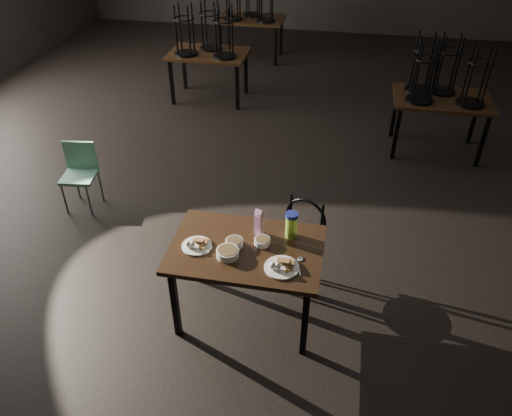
% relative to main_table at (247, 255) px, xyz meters
% --- Properties ---
extents(main_table, '(1.20, 0.80, 0.75)m').
position_rel_main_table_xyz_m(main_table, '(0.00, 0.00, 0.00)').
color(main_table, black).
rests_on(main_table, ground).
extents(plate_left, '(0.24, 0.24, 0.08)m').
position_rel_main_table_xyz_m(plate_left, '(-0.39, -0.06, 0.10)').
color(plate_left, white).
rests_on(plate_left, main_table).
extents(plate_right, '(0.26, 0.26, 0.09)m').
position_rel_main_table_xyz_m(plate_right, '(0.30, -0.19, 0.10)').
color(plate_right, white).
rests_on(plate_right, main_table).
extents(bowl_near, '(0.14, 0.14, 0.06)m').
position_rel_main_table_xyz_m(bowl_near, '(-0.10, 0.01, 0.11)').
color(bowl_near, white).
rests_on(bowl_near, main_table).
extents(bowl_far, '(0.13, 0.13, 0.05)m').
position_rel_main_table_xyz_m(bowl_far, '(0.11, 0.07, 0.11)').
color(bowl_far, white).
rests_on(bowl_far, main_table).
extents(bowl_big, '(0.18, 0.18, 0.06)m').
position_rel_main_table_xyz_m(bowl_big, '(-0.12, -0.12, 0.11)').
color(bowl_big, white).
rests_on(bowl_big, main_table).
extents(juice_carton, '(0.08, 0.08, 0.25)m').
position_rel_main_table_xyz_m(juice_carton, '(0.07, 0.19, 0.19)').
color(juice_carton, '#8D197C').
rests_on(juice_carton, main_table).
extents(water_bottle, '(0.14, 0.14, 0.23)m').
position_rel_main_table_xyz_m(water_bottle, '(0.32, 0.21, 0.20)').
color(water_bottle, '#ABE643').
rests_on(water_bottle, main_table).
extents(spoon, '(0.06, 0.22, 0.01)m').
position_rel_main_table_xyz_m(spoon, '(0.43, -0.07, 0.08)').
color(spoon, silver).
rests_on(spoon, main_table).
extents(bentwood_chair, '(0.45, 0.45, 0.86)m').
position_rel_main_table_xyz_m(bentwood_chair, '(0.37, 0.50, -0.16)').
color(bentwood_chair, black).
rests_on(bentwood_chair, ground).
extents(school_chair, '(0.39, 0.39, 0.75)m').
position_rel_main_table_xyz_m(school_chair, '(-2.12, 1.28, -0.22)').
color(school_chair, '#76B89C').
rests_on(school_chair, ground).
extents(bg_table_left, '(1.20, 0.80, 1.48)m').
position_rel_main_table_xyz_m(bg_table_left, '(-1.51, 4.38, 0.11)').
color(bg_table_left, black).
rests_on(bg_table_left, ground).
extents(bg_table_right, '(1.20, 0.80, 1.48)m').
position_rel_main_table_xyz_m(bg_table_right, '(1.81, 3.31, 0.13)').
color(bg_table_right, black).
rests_on(bg_table_right, ground).
extents(bg_table_far, '(1.20, 0.80, 1.48)m').
position_rel_main_table_xyz_m(bg_table_far, '(-1.24, 6.37, 0.11)').
color(bg_table_far, black).
rests_on(bg_table_far, ground).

